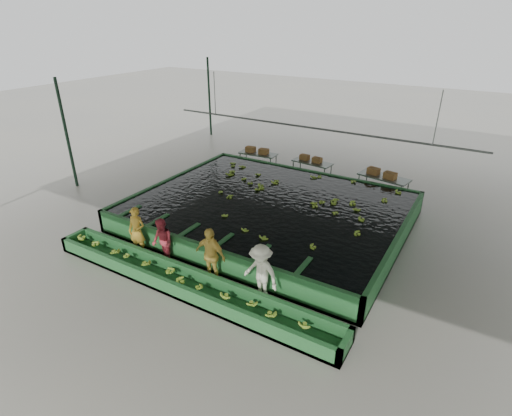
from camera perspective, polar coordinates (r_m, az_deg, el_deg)
The scene contains 21 objects.
ground at distance 14.68m, azimuth -1.00°, elevation -4.25°, with size 80.00×80.00×0.00m, color gray.
shed_roof at distance 12.93m, azimuth -1.18°, elevation 15.32°, with size 20.00×22.00×0.04m, color gray.
shed_posts at distance 13.61m, azimuth -1.09°, elevation 4.91°, with size 20.00×22.00×5.00m, color black, non-canonical shape.
flotation_tank at distance 15.61m, azimuth 1.88°, elevation -0.45°, with size 10.00×8.00×0.90m, color #235E2B, non-canonical shape.
tank_water at distance 15.44m, azimuth 1.91°, elevation 0.88°, with size 9.70×7.70×0.00m, color black.
sorting_trough at distance 12.14m, azimuth -10.16°, elevation -10.45°, with size 10.00×1.00×0.50m, color #235E2B, non-canonical shape.
cableway_rail at distance 17.70m, azimuth 7.65°, elevation 11.33°, with size 0.08×0.08×14.00m, color #59605B.
rail_hanger_left at distance 19.96m, azimuth -5.92°, elevation 15.98°, with size 0.04×0.04×2.00m, color #59605B.
rail_hanger_right at distance 16.22m, azimuth 24.54°, elevation 11.61°, with size 0.04×0.04×2.00m, color #59605B.
worker_a at distance 13.95m, azimuth -16.63°, elevation -3.18°, with size 0.62×0.41×1.69m, color gold.
worker_b at distance 13.25m, azimuth -13.24°, elevation -4.68°, with size 0.76×0.59×1.56m, color #B5303C.
worker_c at distance 12.07m, azimuth -6.56°, elevation -6.68°, with size 1.05×0.44×1.80m, color #EBC74F.
worker_d at distance 11.26m, azimuth 0.69°, elevation -9.26°, with size 1.14×0.65×1.76m, color #E9EAC7.
packing_table_left at distance 21.14m, azimuth 0.29°, elevation 6.71°, with size 1.97×0.79×0.90m, color #59605B, non-canonical shape.
packing_table_mid at distance 20.04m, azimuth 7.97°, elevation 5.36°, with size 1.95×0.78×0.89m, color #59605B, non-canonical shape.
packing_table_right at distance 18.60m, azimuth 17.61°, elevation 2.89°, with size 2.18×0.87×0.99m, color #59605B, non-canonical shape.
box_stack_left at distance 21.03m, azimuth 0.15°, elevation 7.89°, with size 1.26×0.35×0.27m, color brown, non-canonical shape.
box_stack_mid at distance 20.00m, azimuth 7.81°, elevation 6.68°, with size 1.15×0.32×0.25m, color brown, non-canonical shape.
box_stack_right at distance 18.41m, azimuth 17.47°, elevation 4.36°, with size 1.31×0.36×0.28m, color brown, non-canonical shape.
floating_bananas at distance 16.09m, azimuth 3.30°, elevation 1.91°, with size 8.73×5.95×0.12m, color #81A92B, non-canonical shape.
trough_bananas at distance 12.05m, azimuth -10.22°, elevation -9.88°, with size 9.62×0.64×0.13m, color #81A92B, non-canonical shape.
Camera 1 is at (6.75, -10.78, 7.33)m, focal length 28.00 mm.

